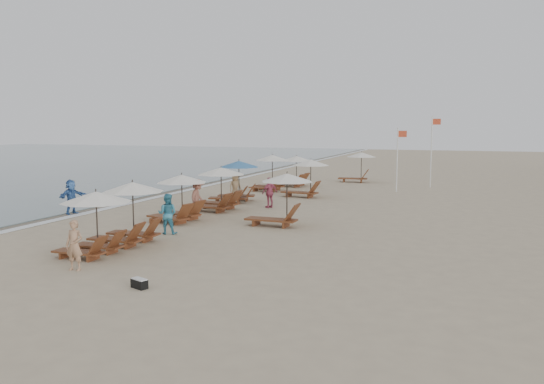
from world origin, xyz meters
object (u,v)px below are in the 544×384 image
(beachgoer_mid_b, at_px, (198,198))
(beachgoer_far_a, at_px, (270,193))
(beachgoer_far_b, at_px, (235,187))
(lounger_station_1, at_px, (128,213))
(lounger_station_6, at_px, (293,171))
(lounger_station_4, at_px, (235,182))
(lounger_station_3, at_px, (216,189))
(lounger_station_5, at_px, (269,173))
(inland_station_0, at_px, (279,196))
(beachgoer_mid_a, at_px, (167,214))
(waterline_walker, at_px, (71,197))
(lounger_station_2, at_px, (177,199))
(lounger_station_0, at_px, (92,220))
(inland_station_1, at_px, (305,176))
(inland_station_2, at_px, (357,165))
(flag_pole_near, at_px, (398,156))
(beachgoer_near, at_px, (74,245))
(duffel_bag, at_px, (139,283))

(beachgoer_mid_b, distance_m, beachgoer_far_a, 4.36)
(beachgoer_far_b, bearing_deg, lounger_station_1, -132.71)
(lounger_station_6, bearing_deg, lounger_station_4, -94.19)
(lounger_station_3, xyz_separation_m, lounger_station_5, (-0.41, 8.68, 0.12))
(inland_station_0, xyz_separation_m, beachgoer_mid_a, (-3.53, -3.13, -0.47))
(lounger_station_5, relative_size, waterline_walker, 1.54)
(lounger_station_3, bearing_deg, lounger_station_2, -93.98)
(lounger_station_3, distance_m, beachgoer_mid_b, 2.04)
(lounger_station_0, height_order, lounger_station_5, lounger_station_5)
(inland_station_1, distance_m, beachgoer_mid_a, 12.74)
(inland_station_2, relative_size, flag_pole_near, 0.70)
(waterline_walker, bearing_deg, flag_pole_near, -33.06)
(lounger_station_3, xyz_separation_m, beachgoer_mid_b, (0.00, -2.03, -0.18))
(lounger_station_1, xyz_separation_m, lounger_station_5, (-0.83, 16.86, 0.08))
(inland_station_0, bearing_deg, beachgoer_near, -110.16)
(lounger_station_0, distance_m, lounger_station_2, 6.73)
(lounger_station_6, xyz_separation_m, beachgoer_mid_b, (-0.21, -13.86, -0.19))
(lounger_station_0, bearing_deg, flag_pole_near, 71.51)
(lounger_station_1, height_order, lounger_station_5, lounger_station_5)
(lounger_station_4, distance_m, waterline_walker, 8.67)
(lounger_station_2, xyz_separation_m, beachgoer_mid_b, (0.24, 1.46, -0.14))
(lounger_station_5, relative_size, beachgoer_mid_b, 1.45)
(beachgoer_mid_a, height_order, duffel_bag, beachgoer_mid_a)
(lounger_station_6, bearing_deg, lounger_station_5, -101.20)
(duffel_bag, bearing_deg, beachgoer_far_a, 96.69)
(beachgoer_far_b, bearing_deg, inland_station_2, 20.54)
(lounger_station_5, relative_size, beachgoer_near, 1.71)
(inland_station_0, xyz_separation_m, beachgoer_far_a, (-2.15, 4.71, -0.48))
(lounger_station_1, relative_size, lounger_station_6, 0.96)
(lounger_station_1, height_order, inland_station_2, lounger_station_1)
(beachgoer_mid_b, distance_m, flag_pole_near, 14.94)
(lounger_station_1, bearing_deg, inland_station_0, 53.04)
(lounger_station_3, relative_size, beachgoer_mid_a, 1.75)
(inland_station_0, distance_m, duffel_bag, 9.85)
(lounger_station_0, xyz_separation_m, inland_station_0, (3.88, 7.21, 0.08))
(lounger_station_5, height_order, beachgoer_far_b, lounger_station_5)
(waterline_walker, bearing_deg, beachgoer_mid_a, -100.93)
(lounger_station_1, relative_size, beachgoer_far_b, 1.72)
(lounger_station_4, distance_m, lounger_station_6, 8.67)
(inland_station_1, xyz_separation_m, beachgoer_near, (-1.59, -18.32, -0.52))
(inland_station_2, height_order, flag_pole_near, flag_pole_near)
(lounger_station_5, height_order, duffel_bag, lounger_station_5)
(beachgoer_near, xyz_separation_m, waterline_walker, (-7.15, 8.44, 0.08))
(lounger_station_2, xyz_separation_m, beachgoer_far_a, (2.44, 5.23, -0.23))
(lounger_station_5, height_order, lounger_station_6, lounger_station_5)
(lounger_station_0, relative_size, lounger_station_6, 0.91)
(lounger_station_3, height_order, inland_station_1, inland_station_1)
(lounger_station_5, distance_m, beachgoer_mid_b, 10.72)
(lounger_station_1, xyz_separation_m, flag_pole_near, (7.07, 19.01, 1.18))
(beachgoer_far_a, distance_m, beachgoer_far_b, 3.81)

